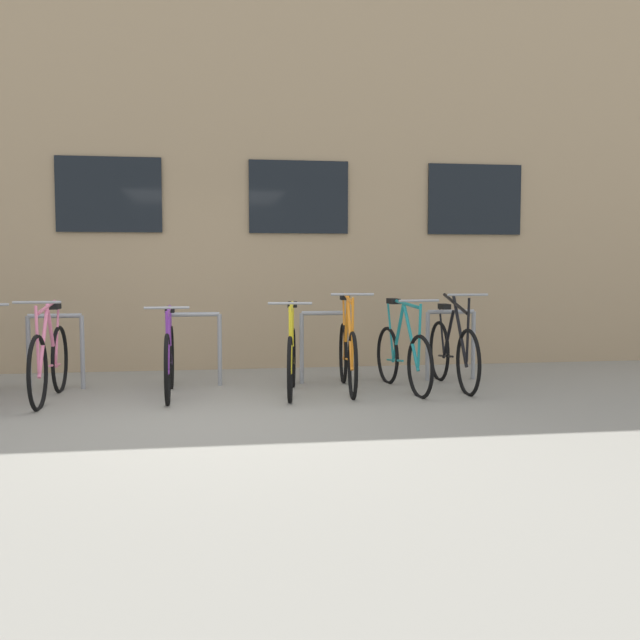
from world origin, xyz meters
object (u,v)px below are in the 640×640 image
object	(u,v)px
bicycle_yellow	(292,358)
bicycle_black	(453,352)
bicycle_pink	(49,361)
bicycle_purple	(169,359)
bicycle_teal	(403,356)
bicycle_orange	(348,354)

from	to	relation	value
bicycle_yellow	bicycle_black	bearing A→B (deg)	4.26
bicycle_black	bicycle_yellow	size ratio (longest dim) A/B	1.08
bicycle_black	bicycle_pink	world-z (taller)	bicycle_black
bicycle_purple	bicycle_yellow	distance (m)	1.28
bicycle_teal	bicycle_yellow	distance (m)	1.23
bicycle_purple	bicycle_black	size ratio (longest dim) A/B	0.98
bicycle_black	bicycle_pink	xyz separation A→B (m)	(-4.30, -0.15, 0.01)
bicycle_pink	bicycle_yellow	xyz separation A→B (m)	(2.47, 0.01, -0.02)
bicycle_purple	bicycle_black	xyz separation A→B (m)	(3.11, 0.06, 0.01)
bicycle_purple	bicycle_teal	distance (m)	2.51
bicycle_black	bicycle_pink	distance (m)	4.30
bicycle_orange	bicycle_purple	bearing A→B (deg)	-178.30
bicycle_yellow	bicycle_purple	bearing A→B (deg)	176.48
bicycle_orange	bicycle_black	bearing A→B (deg)	0.05
bicycle_teal	bicycle_yellow	bearing A→B (deg)	-177.82
bicycle_teal	bicycle_yellow	world-z (taller)	bicycle_teal
bicycle_black	bicycle_yellow	distance (m)	1.84
bicycle_orange	bicycle_pink	xyz separation A→B (m)	(-3.10, -0.15, 0.00)
bicycle_purple	bicycle_yellow	world-z (taller)	bicycle_yellow
bicycle_purple	bicycle_pink	size ratio (longest dim) A/B	0.99
bicycle_orange	bicycle_teal	distance (m)	0.61
bicycle_orange	bicycle_yellow	world-z (taller)	bicycle_orange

